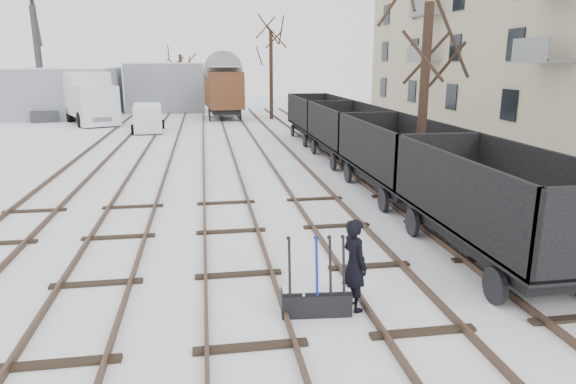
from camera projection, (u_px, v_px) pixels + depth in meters
The scene contains 17 objects.
ground at pixel (239, 276), 11.32m from camera, with size 120.00×120.00×0.00m, color white.
tracks at pixel (219, 159), 24.38m from camera, with size 13.90×52.00×0.16m.
shed_left at pixel (55, 92), 43.22m from camera, with size 10.00×8.00×4.10m.
shed_right at pixel (167, 87), 48.39m from camera, with size 7.00×6.00×4.50m.
ground_frame at pixel (316, 300), 9.56m from camera, with size 1.33×0.53×1.49m.
worker at pixel (354, 265), 9.62m from camera, with size 0.65×0.43×1.79m, color black.
freight_wagon_a at pixel (496, 221), 11.92m from camera, with size 2.55×6.37×2.60m.
freight_wagon_b at pixel (396, 167), 18.04m from camera, with size 2.55×6.37×2.60m.
freight_wagon_c at pixel (347, 140), 24.16m from camera, with size 2.55×6.37×2.60m.
freight_wagon_d at pixel (318, 124), 30.28m from camera, with size 2.55×6.37×2.60m.
box_van_wagon at pixel (224, 88), 41.72m from camera, with size 3.33×5.72×4.21m.
lorry at pixel (87, 97), 39.05m from camera, with size 4.85×8.79×3.82m.
panel_van at pixel (148, 118), 34.32m from camera, with size 2.12×4.22×1.80m.
crane at pixel (43, 88), 39.83m from camera, with size 2.31×5.81×9.75m.
tree_near at pixel (423, 107), 16.28m from camera, with size 0.30×0.30×6.35m, color black.
tree_far_left at pixel (182, 83), 48.18m from camera, with size 0.30×0.30×5.22m, color black.
tree_far_right at pixel (271, 76), 41.16m from camera, with size 0.30×0.30×6.94m, color black.
Camera 1 is at (-0.61, -10.55, 4.59)m, focal length 32.00 mm.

